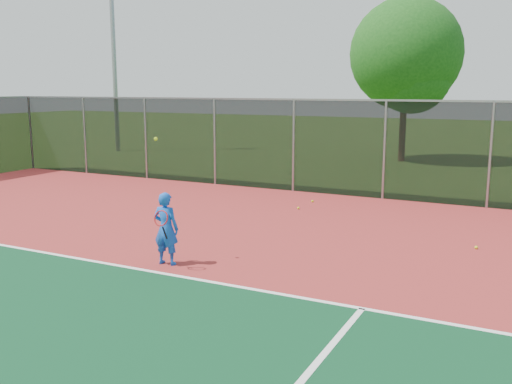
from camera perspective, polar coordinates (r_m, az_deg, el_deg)
ground at (r=7.52m, az=-11.94°, el=-16.62°), size 120.00×120.00×0.00m
court_apron at (r=9.01m, az=-3.84°, el=-11.65°), size 30.00×20.00×0.02m
fence_back at (r=17.80m, az=12.72°, el=4.24°), size 30.00×0.06×3.03m
tennis_player at (r=11.08m, az=-9.00°, el=-3.61°), size 0.59×0.61×2.45m
practice_ball_0 at (r=13.00m, az=21.16°, el=-5.19°), size 0.07×0.07×0.07m
practice_ball_1 at (r=17.10m, az=5.67°, el=-0.91°), size 0.07×0.07×0.07m
practice_ball_3 at (r=16.09m, az=4.26°, el=-1.60°), size 0.07×0.07×0.07m
floodlight_nw at (r=32.07m, az=-14.13°, el=15.43°), size 0.90×0.40×11.23m
tree_back_left at (r=27.35m, az=14.93°, el=12.73°), size 5.07×5.07×7.44m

